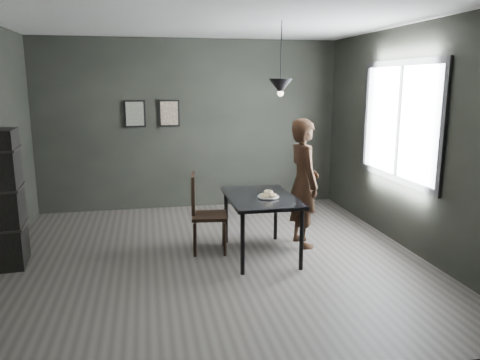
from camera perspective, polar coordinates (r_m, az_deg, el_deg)
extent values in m
plane|color=#36322F|center=(5.78, -3.35, -9.51)|extent=(5.00, 5.00, 0.00)
cube|color=black|center=(7.90, -6.04, 6.69)|extent=(5.00, 0.10, 2.80)
cube|color=silver|center=(5.42, -3.73, 19.23)|extent=(5.00, 5.00, 0.02)
cube|color=white|center=(6.41, 18.86, 6.74)|extent=(0.02, 1.80, 1.40)
cube|color=black|center=(6.41, 18.78, 6.74)|extent=(0.04, 1.96, 1.56)
cube|color=black|center=(5.66, 2.58, -2.18)|extent=(0.80, 1.20, 0.04)
cylinder|color=black|center=(5.19, 0.31, -7.80)|extent=(0.05, 0.05, 0.71)
cylinder|color=black|center=(5.37, 7.50, -7.25)|extent=(0.05, 0.05, 0.71)
cylinder|color=black|center=(6.20, -1.71, -4.50)|extent=(0.05, 0.05, 0.71)
cylinder|color=black|center=(6.35, 4.37, -4.15)|extent=(0.05, 0.05, 0.71)
cylinder|color=white|center=(5.58, 3.47, -2.13)|extent=(0.23, 0.23, 0.01)
torus|color=beige|center=(5.58, 3.95, -1.85)|extent=(0.11, 0.11, 0.04)
torus|color=beige|center=(5.57, 3.01, -1.87)|extent=(0.11, 0.11, 0.04)
torus|color=beige|center=(5.56, 3.48, -1.49)|extent=(0.14, 0.14, 0.06)
imported|color=black|center=(6.07, 7.74, -0.36)|extent=(0.43, 0.63, 1.66)
cube|color=black|center=(5.87, -3.76, -4.38)|extent=(0.48, 0.48, 0.04)
cube|color=black|center=(5.80, -5.72, -1.58)|extent=(0.09, 0.43, 0.47)
cylinder|color=black|center=(5.78, -5.54, -7.32)|extent=(0.04, 0.04, 0.42)
cylinder|color=black|center=(5.78, -1.85, -7.25)|extent=(0.04, 0.04, 0.42)
cylinder|color=black|center=(6.13, -5.49, -6.18)|extent=(0.04, 0.04, 0.42)
cylinder|color=black|center=(6.13, -2.01, -6.12)|extent=(0.04, 0.04, 0.42)
cube|color=black|center=(5.96, -26.52, -2.07)|extent=(0.34, 0.55, 1.59)
cylinder|color=black|center=(5.66, 5.04, 15.08)|extent=(0.01, 0.01, 0.75)
cone|color=black|center=(5.66, 4.97, 11.29)|extent=(0.28, 0.28, 0.18)
sphere|color=#FFE0B2|center=(5.66, 4.95, 10.48)|extent=(0.07, 0.07, 0.07)
cube|color=black|center=(7.82, -12.70, 7.89)|extent=(0.34, 0.03, 0.44)
cube|color=#3B5343|center=(7.80, -12.70, 7.88)|extent=(0.28, 0.01, 0.38)
cube|color=black|center=(7.83, -8.63, 8.05)|extent=(0.34, 0.03, 0.44)
cube|color=brown|center=(7.81, -8.62, 8.04)|extent=(0.28, 0.01, 0.38)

